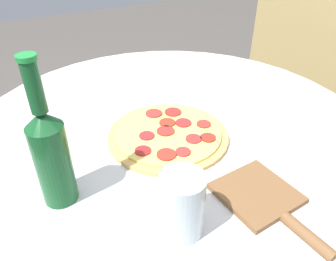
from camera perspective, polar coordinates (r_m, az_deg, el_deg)
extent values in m
cylinder|color=silver|center=(1.09, 0.42, -15.12)|extent=(0.09, 0.09, 0.68)
cylinder|color=silver|center=(0.85, 0.51, 0.46)|extent=(1.04, 1.04, 0.02)
cylinder|color=tan|center=(0.79, 0.00, -0.90)|extent=(0.29, 0.29, 0.01)
cylinder|color=#EACC60|center=(0.79, 0.00, -0.42)|extent=(0.26, 0.26, 0.01)
cylinder|color=maroon|center=(0.77, 6.99, -1.24)|extent=(0.04, 0.04, 0.00)
cylinder|color=maroon|center=(0.78, -0.42, -0.07)|extent=(0.04, 0.04, 0.00)
cylinder|color=maroon|center=(0.86, 0.87, 3.24)|extent=(0.04, 0.04, 0.00)
cylinder|color=#A82529|center=(0.77, -3.73, -0.90)|extent=(0.04, 0.04, 0.00)
cylinder|color=maroon|center=(0.71, -0.28, -4.19)|extent=(0.04, 0.04, 0.00)
cylinder|color=maroon|center=(0.82, 2.70, 1.35)|extent=(0.04, 0.04, 0.00)
cylinder|color=#A32D25|center=(0.81, 6.25, 1.13)|extent=(0.04, 0.04, 0.00)
cylinder|color=maroon|center=(0.85, -2.48, 3.01)|extent=(0.04, 0.04, 0.00)
cylinder|color=maroon|center=(0.76, 4.26, -1.52)|extent=(0.04, 0.04, 0.00)
cylinder|color=#A32221|center=(0.72, -4.40, -3.53)|extent=(0.04, 0.04, 0.00)
cylinder|color=maroon|center=(0.81, -0.14, 1.38)|extent=(0.04, 0.04, 0.00)
cylinder|color=#A42C2A|center=(0.72, 2.64, -3.73)|extent=(0.03, 0.03, 0.00)
cylinder|color=#144C23|center=(0.62, -19.27, -5.63)|extent=(0.06, 0.06, 0.16)
cone|color=#144C23|center=(0.57, -21.07, 1.82)|extent=(0.06, 0.06, 0.03)
cylinder|color=#144C23|center=(0.54, -22.32, 7.00)|extent=(0.03, 0.03, 0.09)
cylinder|color=#1E8438|center=(0.52, -23.46, 11.62)|extent=(0.03, 0.03, 0.01)
cube|color=brown|center=(0.66, 15.11, -10.49)|extent=(0.14, 0.14, 0.01)
cylinder|color=brown|center=(0.62, 23.14, -16.56)|extent=(0.10, 0.03, 0.02)
cylinder|color=silver|center=(0.55, 2.42, -12.78)|extent=(0.08, 0.08, 0.12)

